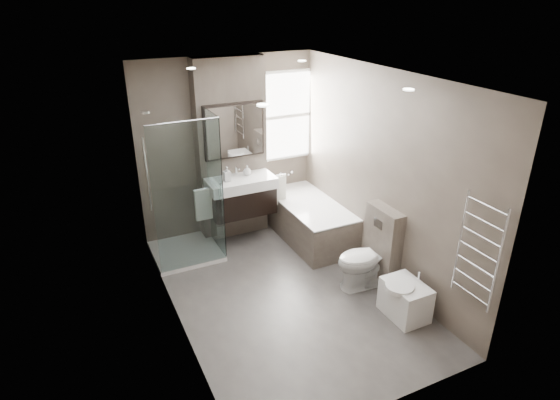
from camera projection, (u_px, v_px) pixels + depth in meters
room at (286, 196)px, 5.19m from camera, size 2.70×3.90×2.70m
vanity_pier at (231, 150)px, 6.65m from camera, size 1.00×0.25×2.60m
vanity at (241, 195)px, 6.59m from camera, size 0.95×0.47×0.66m
mirror_cabinet at (234, 131)px, 6.38m from camera, size 0.86×0.08×0.76m
towel_left at (204, 204)px, 6.36m from camera, size 0.24×0.06×0.44m
towel_right at (278, 190)px, 6.81m from camera, size 0.24×0.06×0.44m
shower_enclosure at (192, 224)px, 6.34m from camera, size 0.90×0.90×2.00m
bathtub at (309, 219)px, 6.86m from camera, size 0.75×1.60×0.57m
window at (285, 116)px, 6.93m from camera, size 0.98×0.06×1.33m
toilet at (367, 259)px, 5.72m from camera, size 0.78×0.49×0.77m
cistern_box at (382, 245)px, 5.79m from camera, size 0.19×0.55×1.00m
bidet at (405, 299)px, 5.24m from camera, size 0.45×0.52×0.54m
towel_radiator at (478, 251)px, 4.44m from camera, size 0.03×0.49×1.10m
soap_bottle_a at (227, 174)px, 6.35m from camera, size 0.09×0.09×0.21m
soap_bottle_b at (247, 170)px, 6.57m from camera, size 0.11×0.11×0.15m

